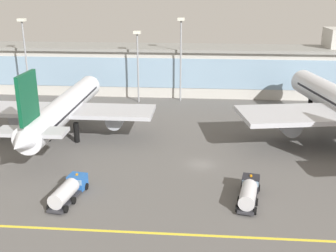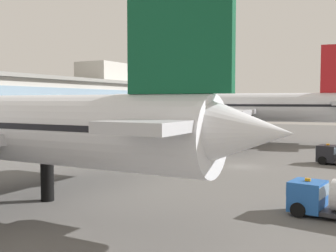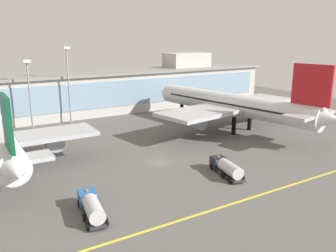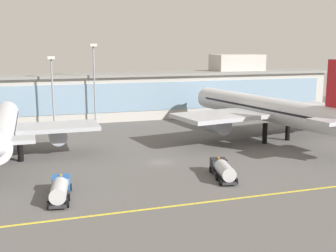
# 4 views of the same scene
# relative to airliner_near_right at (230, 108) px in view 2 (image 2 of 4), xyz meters

# --- Properties ---
(ground_plane) EXTENTS (199.10, 199.10, 0.00)m
(ground_plane) POSITION_rel_airliner_near_right_xyz_m (-29.89, -12.18, -7.01)
(ground_plane) COLOR #5B5956
(airliner_near_right) EXTENTS (46.59, 60.37, 19.20)m
(airliner_near_right) POSITION_rel_airliner_near_right_xyz_m (0.00, 0.00, 0.00)
(airliner_near_right) COLOR black
(airliner_near_right) RESTS_ON ground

